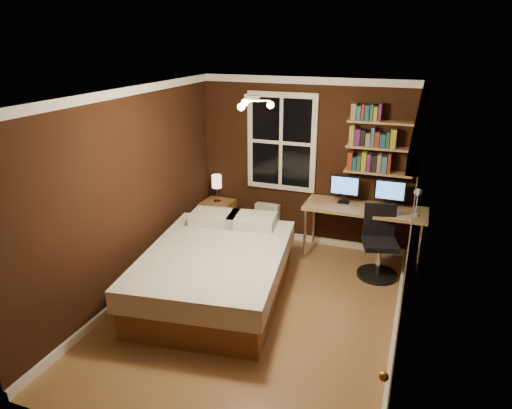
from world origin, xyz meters
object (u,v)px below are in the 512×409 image
(office_chair, at_px, (379,250))
(bed, at_px, (216,271))
(radiator, at_px, (267,221))
(desk, at_px, (365,211))
(nightstand, at_px, (218,218))
(bedside_lamp, at_px, (217,189))
(monitor_left, at_px, (344,189))
(monitor_right, at_px, (390,194))
(desk_lamp, at_px, (417,202))

(office_chair, bearing_deg, bed, -161.44)
(radiator, height_order, desk, desk)
(radiator, distance_m, desk, 1.59)
(nightstand, relative_size, bedside_lamp, 1.32)
(bed, relative_size, monitor_left, 5.87)
(desk, bearing_deg, nightstand, 178.81)
(monitor_right, height_order, desk_lamp, desk_lamp)
(monitor_right, height_order, office_chair, monitor_right)
(monitor_left, xyz_separation_m, office_chair, (0.58, -0.49, -0.63))
(bed, bearing_deg, nightstand, 106.27)
(bedside_lamp, distance_m, monitor_left, 1.98)
(monitor_left, bearing_deg, bed, -126.11)
(bed, bearing_deg, monitor_right, 34.50)
(radiator, bearing_deg, office_chair, -19.57)
(bed, relative_size, desk, 1.47)
(bed, bearing_deg, radiator, 80.99)
(nightstand, xyz_separation_m, desk, (2.29, -0.05, 0.45))
(monitor_left, bearing_deg, desk, -14.85)
(radiator, distance_m, monitor_left, 1.40)
(bed, distance_m, monitor_right, 2.59)
(nightstand, distance_m, radiator, 0.80)
(monitor_right, bearing_deg, nightstand, -179.20)
(office_chair, bearing_deg, nightstand, 155.00)
(radiator, bearing_deg, monitor_right, -4.51)
(bed, distance_m, nightstand, 1.81)
(nightstand, bearing_deg, bedside_lamp, 0.00)
(desk_lamp, bearing_deg, radiator, 170.12)
(bed, bearing_deg, bedside_lamp, 106.27)
(monitor_left, relative_size, monitor_right, 1.00)
(monitor_left, distance_m, monitor_right, 0.62)
(radiator, xyz_separation_m, office_chair, (1.78, -0.63, 0.08))
(office_chair, bearing_deg, desk_lamp, 17.26)
(bed, height_order, radiator, bed)
(desk, relative_size, monitor_right, 4.00)
(nightstand, relative_size, monitor_left, 1.38)
(desk, bearing_deg, bed, -133.94)
(desk, relative_size, desk_lamp, 3.79)
(desk, distance_m, desk_lamp, 0.74)
(monitor_right, xyz_separation_m, office_chair, (-0.04, -0.49, -0.63))
(monitor_right, bearing_deg, office_chair, -94.61)
(desk, height_order, desk_lamp, desk_lamp)
(radiator, relative_size, monitor_left, 1.36)
(radiator, relative_size, desk, 0.34)
(nightstand, xyz_separation_m, radiator, (0.78, 0.18, -0.00))
(office_chair, bearing_deg, monitor_left, 125.01)
(desk, bearing_deg, desk_lamp, -12.87)
(nightstand, xyz_separation_m, desk_lamp, (2.95, -0.20, 0.73))
(nightstand, relative_size, office_chair, 0.59)
(bed, relative_size, desk_lamp, 5.57)
(radiator, height_order, office_chair, office_chair)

